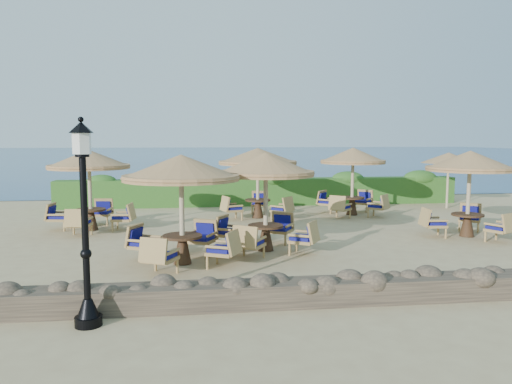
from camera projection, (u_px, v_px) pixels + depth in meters
name	position (u px, v px, depth m)	size (l,w,h in m)	color
ground	(294.00, 236.00, 15.45)	(120.00, 120.00, 0.00)	tan
sea	(211.00, 155.00, 84.47)	(160.00, 160.00, 0.00)	navy
hedge	(262.00, 192.00, 22.48)	(18.00, 0.90, 1.20)	#24511A
stone_wall	(360.00, 290.00, 9.31)	(15.00, 0.65, 0.44)	brown
lamp_post	(85.00, 232.00, 7.97)	(0.44, 0.44, 3.31)	black
extra_parasol	(449.00, 158.00, 21.31)	(2.30, 2.30, 2.41)	tan
cafe_set_0	(181.00, 189.00, 11.91)	(2.84, 2.84, 2.65)	tan
cafe_set_1	(266.00, 185.00, 13.31)	(2.76, 2.76, 2.65)	tan
cafe_set_2	(469.00, 176.00, 15.23)	(2.74, 2.77, 2.65)	tan
cafe_set_3	(89.00, 176.00, 16.29)	(2.87, 2.87, 2.65)	tan
cafe_set_4	(258.00, 167.00, 18.77)	(2.99, 2.99, 2.65)	tan
cafe_set_5	(353.00, 171.00, 19.50)	(2.56, 2.56, 2.65)	tan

